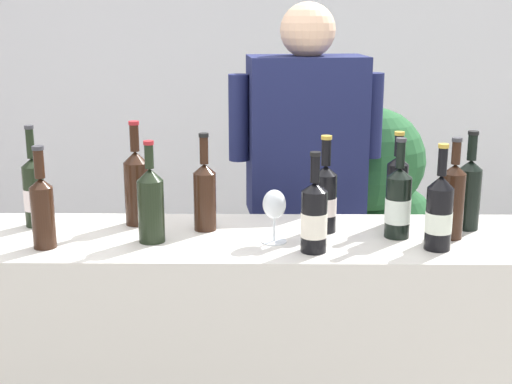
{
  "coord_description": "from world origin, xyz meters",
  "views": [
    {
      "loc": [
        0.16,
        -2.21,
        1.73
      ],
      "look_at": [
        0.14,
        0.0,
        1.16
      ],
      "focal_mm": 49.7,
      "sensor_mm": 36.0,
      "label": 1
    }
  ],
  "objects_px": {
    "wine_bottle_7": "(397,188)",
    "wine_bottle_11": "(398,203)",
    "wine_bottle_10": "(314,217)",
    "wine_bottle_2": "(34,191)",
    "wine_bottle_4": "(136,185)",
    "potted_shrub": "(375,222)",
    "wine_bottle_9": "(453,199)",
    "wine_bottle_0": "(151,203)",
    "wine_bottle_3": "(325,197)",
    "wine_bottle_5": "(205,194)",
    "wine_bottle_8": "(43,209)",
    "person_server": "(304,227)",
    "wine_bottle_1": "(439,213)",
    "wine_bottle_6": "(469,192)",
    "wine_glass": "(274,207)"
  },
  "relations": [
    {
      "from": "wine_bottle_9",
      "to": "potted_shrub",
      "type": "height_order",
      "value": "wine_bottle_9"
    },
    {
      "from": "wine_bottle_3",
      "to": "wine_bottle_10",
      "type": "bearing_deg",
      "value": -103.9
    },
    {
      "from": "wine_bottle_8",
      "to": "person_server",
      "type": "distance_m",
      "value": 1.13
    },
    {
      "from": "wine_bottle_0",
      "to": "wine_bottle_3",
      "type": "xyz_separation_m",
      "value": [
        0.56,
        0.11,
        -0.01
      ]
    },
    {
      "from": "wine_bottle_4",
      "to": "person_server",
      "type": "relative_size",
      "value": 0.2
    },
    {
      "from": "wine_bottle_3",
      "to": "wine_bottle_8",
      "type": "bearing_deg",
      "value": -168.85
    },
    {
      "from": "wine_bottle_6",
      "to": "wine_bottle_7",
      "type": "height_order",
      "value": "wine_bottle_6"
    },
    {
      "from": "potted_shrub",
      "to": "wine_glass",
      "type": "bearing_deg",
      "value": -115.71
    },
    {
      "from": "wine_bottle_2",
      "to": "wine_bottle_5",
      "type": "relative_size",
      "value": 1.06
    },
    {
      "from": "wine_bottle_4",
      "to": "wine_bottle_2",
      "type": "bearing_deg",
      "value": -176.12
    },
    {
      "from": "wine_bottle_1",
      "to": "wine_bottle_10",
      "type": "distance_m",
      "value": 0.39
    },
    {
      "from": "wine_bottle_1",
      "to": "person_server",
      "type": "distance_m",
      "value": 0.83
    },
    {
      "from": "person_server",
      "to": "potted_shrub",
      "type": "xyz_separation_m",
      "value": [
        0.35,
        0.37,
        -0.09
      ]
    },
    {
      "from": "wine_bottle_1",
      "to": "wine_bottle_8",
      "type": "relative_size",
      "value": 1.03
    },
    {
      "from": "wine_bottle_4",
      "to": "wine_glass",
      "type": "height_order",
      "value": "wine_bottle_4"
    },
    {
      "from": "person_server",
      "to": "wine_bottle_5",
      "type": "bearing_deg",
      "value": -125.72
    },
    {
      "from": "wine_bottle_11",
      "to": "wine_bottle_10",
      "type": "bearing_deg",
      "value": -152.26
    },
    {
      "from": "wine_bottle_0",
      "to": "potted_shrub",
      "type": "height_order",
      "value": "wine_bottle_0"
    },
    {
      "from": "wine_bottle_7",
      "to": "wine_bottle_11",
      "type": "relative_size",
      "value": 0.99
    },
    {
      "from": "wine_bottle_2",
      "to": "wine_bottle_9",
      "type": "height_order",
      "value": "wine_bottle_2"
    },
    {
      "from": "potted_shrub",
      "to": "wine_bottle_0",
      "type": "bearing_deg",
      "value": -131.08
    },
    {
      "from": "wine_bottle_4",
      "to": "wine_bottle_3",
      "type": "bearing_deg",
      "value": -6.7
    },
    {
      "from": "wine_bottle_3",
      "to": "wine_bottle_11",
      "type": "relative_size",
      "value": 0.99
    },
    {
      "from": "wine_bottle_5",
      "to": "wine_bottle_6",
      "type": "height_order",
      "value": "wine_bottle_6"
    },
    {
      "from": "wine_bottle_1",
      "to": "wine_bottle_3",
      "type": "relative_size",
      "value": 1.02
    },
    {
      "from": "wine_bottle_3",
      "to": "wine_bottle_6",
      "type": "xyz_separation_m",
      "value": [
        0.48,
        0.04,
        0.01
      ]
    },
    {
      "from": "wine_bottle_2",
      "to": "wine_bottle_6",
      "type": "relative_size",
      "value": 1.04
    },
    {
      "from": "wine_bottle_4",
      "to": "wine_glass",
      "type": "bearing_deg",
      "value": -22.35
    },
    {
      "from": "wine_bottle_10",
      "to": "wine_bottle_2",
      "type": "bearing_deg",
      "value": 164.72
    },
    {
      "from": "wine_bottle_5",
      "to": "wine_bottle_9",
      "type": "bearing_deg",
      "value": -5.63
    },
    {
      "from": "wine_bottle_10",
      "to": "wine_bottle_0",
      "type": "bearing_deg",
      "value": 169.94
    },
    {
      "from": "wine_bottle_9",
      "to": "wine_bottle_11",
      "type": "height_order",
      "value": "wine_bottle_9"
    },
    {
      "from": "wine_bottle_6",
      "to": "wine_bottle_1",
      "type": "bearing_deg",
      "value": -125.15
    },
    {
      "from": "wine_bottle_0",
      "to": "wine_bottle_10",
      "type": "height_order",
      "value": "wine_bottle_0"
    },
    {
      "from": "wine_bottle_1",
      "to": "wine_bottle_10",
      "type": "bearing_deg",
      "value": -176.16
    },
    {
      "from": "wine_bottle_10",
      "to": "wine_bottle_11",
      "type": "relative_size",
      "value": 0.95
    },
    {
      "from": "wine_bottle_10",
      "to": "wine_glass",
      "type": "distance_m",
      "value": 0.15
    },
    {
      "from": "wine_bottle_8",
      "to": "wine_bottle_11",
      "type": "xyz_separation_m",
      "value": [
        1.12,
        0.12,
        -0.01
      ]
    },
    {
      "from": "wine_bottle_2",
      "to": "wine_bottle_0",
      "type": "bearing_deg",
      "value": -21.24
    },
    {
      "from": "wine_bottle_2",
      "to": "wine_bottle_3",
      "type": "distance_m",
      "value": 0.99
    },
    {
      "from": "wine_bottle_4",
      "to": "wine_bottle_0",
      "type": "bearing_deg",
      "value": -67.45
    },
    {
      "from": "wine_bottle_1",
      "to": "wine_bottle_5",
      "type": "xyz_separation_m",
      "value": [
        -0.73,
        0.19,
        0.01
      ]
    },
    {
      "from": "wine_bottle_9",
      "to": "wine_bottle_11",
      "type": "relative_size",
      "value": 1.01
    },
    {
      "from": "wine_bottle_5",
      "to": "wine_bottle_10",
      "type": "xyz_separation_m",
      "value": [
        0.35,
        -0.22,
        -0.01
      ]
    },
    {
      "from": "wine_bottle_8",
      "to": "person_server",
      "type": "bearing_deg",
      "value": 39.31
    },
    {
      "from": "person_server",
      "to": "wine_bottle_11",
      "type": "bearing_deg",
      "value": -65.26
    },
    {
      "from": "wine_bottle_1",
      "to": "potted_shrub",
      "type": "relative_size",
      "value": 0.25
    },
    {
      "from": "wine_bottle_8",
      "to": "wine_bottle_1",
      "type": "bearing_deg",
      "value": -0.13
    },
    {
      "from": "wine_bottle_0",
      "to": "wine_glass",
      "type": "xyz_separation_m",
      "value": [
        0.39,
        -0.0,
        -0.01
      ]
    },
    {
      "from": "wine_bottle_4",
      "to": "potted_shrub",
      "type": "height_order",
      "value": "wine_bottle_4"
    }
  ]
}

